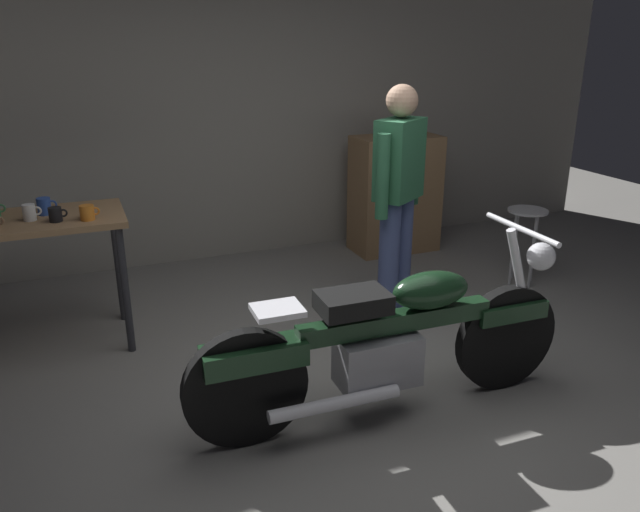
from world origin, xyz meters
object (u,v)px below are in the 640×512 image
shop_stool (526,226)px  wooden_dresser (395,194)px  mug_blue_enamel (44,206)px  mug_black_matte (56,214)px  mug_orange_travel (87,213)px  motorcycle (390,339)px  mug_white_ceramic (30,212)px  person_standing (398,192)px

shop_stool → wooden_dresser: bearing=116.1°
wooden_dresser → mug_blue_enamel: size_ratio=9.15×
mug_blue_enamel → mug_black_matte: mug_blue_enamel is taller
mug_orange_travel → wooden_dresser: bearing=21.5°
motorcycle → mug_black_matte: (-1.58, 1.39, 0.50)m
mug_black_matte → mug_white_ceramic: (-0.15, 0.09, 0.01)m
shop_stool → mug_blue_enamel: (-3.59, 0.33, 0.46)m
mug_black_matte → mug_white_ceramic: bearing=149.9°
shop_stool → mug_blue_enamel: mug_blue_enamel is taller
mug_blue_enamel → mug_white_ceramic: 0.14m
mug_blue_enamel → mug_orange_travel: (0.25, -0.23, -0.01)m
wooden_dresser → motorcycle: bearing=-119.2°
person_standing → wooden_dresser: 1.50m
mug_orange_travel → mug_white_ceramic: mug_white_ceramic is taller
mug_orange_travel → mug_blue_enamel: bearing=136.6°
person_standing → shop_stool: (1.27, 0.10, -0.43)m
mug_blue_enamel → mug_orange_travel: 0.34m
mug_black_matte → mug_orange_travel: mug_orange_travel is taller
person_standing → wooden_dresser: person_standing is taller
wooden_dresser → mug_white_ceramic: wooden_dresser is taller
mug_white_ceramic → wooden_dresser: bearing=17.4°
person_standing → mug_black_matte: bearing=-39.4°
motorcycle → shop_stool: 2.32m
motorcycle → mug_orange_travel: size_ratio=18.38×
wooden_dresser → person_standing: bearing=-118.5°
mug_orange_travel → mug_white_ceramic: 0.35m
person_standing → motorcycle: bearing=26.2°
person_standing → shop_stool: size_ratio=2.61×
wooden_dresser → mug_black_matte: (-2.95, -1.05, 0.40)m
mug_blue_enamel → mug_white_ceramic: mug_blue_enamel is taller
person_standing → mug_blue_enamel: 2.36m
person_standing → shop_stool: bearing=150.6°
mug_orange_travel → mug_white_ceramic: size_ratio=1.08×
motorcycle → mug_blue_enamel: size_ratio=18.23×
person_standing → mug_orange_travel: bearing=-39.0°
person_standing → wooden_dresser: bearing=-152.2°
mug_black_matte → mug_orange_travel: bearing=-10.8°
mug_white_ceramic → mug_black_matte: bearing=-30.1°
shop_stool → mug_blue_enamel: 3.63m
mug_orange_travel → person_standing: bearing=-5.2°
wooden_dresser → mug_black_matte: size_ratio=9.99×
mug_black_matte → shop_stool: bearing=-2.1°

